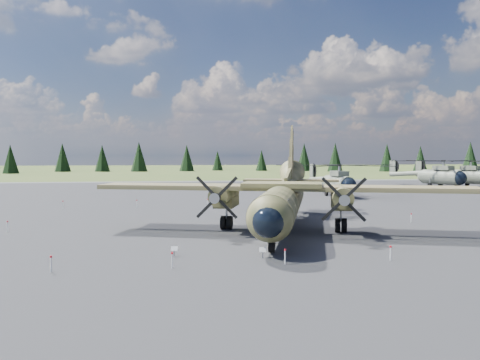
{
  "coord_description": "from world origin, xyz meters",
  "views": [
    {
      "loc": [
        -3.93,
        -37.72,
        5.85
      ],
      "look_at": [
        1.78,
        2.0,
        3.75
      ],
      "focal_mm": 35.0,
      "sensor_mm": 36.0,
      "label": 1
    }
  ],
  "objects": [
    {
      "name": "helicopter_mid",
      "position": [
        44.3,
        41.05,
        3.57
      ],
      "size": [
        25.31,
        25.48,
        5.03
      ],
      "rotation": [
        0.0,
        0.0,
        0.34
      ],
      "color": "slate",
      "rests_on": "ground"
    },
    {
      "name": "info_placard_left",
      "position": [
        -3.88,
        -10.67,
        0.4
      ],
      "size": [
        0.41,
        0.23,
        0.61
      ],
      "rotation": [
        0.0,
        0.0,
        -0.17
      ],
      "color": "gray",
      "rests_on": "ground"
    },
    {
      "name": "helicopter_far",
      "position": [
        50.3,
        41.96,
        3.52
      ],
      "size": [
        24.9,
        25.11,
        4.96
      ],
      "rotation": [
        0.0,
        0.0,
        0.34
      ],
      "color": "slate",
      "rests_on": "ground"
    },
    {
      "name": "info_placard_right",
      "position": [
        1.1,
        -11.81,
        0.42
      ],
      "size": [
        0.43,
        0.24,
        0.63
      ],
      "rotation": [
        0.0,
        0.0,
        -0.2
      ],
      "color": "gray",
      "rests_on": "ground"
    },
    {
      "name": "treeline",
      "position": [
        4.61,
        3.28,
        4.83
      ],
      "size": [
        305.79,
        301.46,
        10.98
      ],
      "color": "black",
      "rests_on": "ground"
    },
    {
      "name": "helicopter_near",
      "position": [
        19.38,
        26.2,
        3.26
      ],
      "size": [
        19.16,
        21.88,
        4.59
      ],
      "rotation": [
        0.0,
        0.0,
        0.06
      ],
      "color": "slate",
      "rests_on": "ground"
    },
    {
      "name": "apron",
      "position": [
        0.0,
        10.0,
        0.0
      ],
      "size": [
        120.0,
        120.0,
        0.04
      ],
      "primitive_type": "cube",
      "color": "#57585C",
      "rests_on": "ground"
    },
    {
      "name": "barrier_fence",
      "position": [
        -0.46,
        -0.08,
        0.51
      ],
      "size": [
        33.12,
        29.62,
        0.85
      ],
      "color": "silver",
      "rests_on": "ground"
    },
    {
      "name": "ground",
      "position": [
        0.0,
        0.0,
        0.0
      ],
      "size": [
        500.0,
        500.0,
        0.0
      ],
      "primitive_type": "plane",
      "color": "#4C5827",
      "rests_on": "ground"
    },
    {
      "name": "transport_plane",
      "position": [
        4.65,
        -1.97,
        2.72
      ],
      "size": [
        28.27,
        25.2,
        9.47
      ],
      "rotation": [
        0.0,
        0.0,
        -0.31
      ],
      "color": "#33371E",
      "rests_on": "ground"
    }
  ]
}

